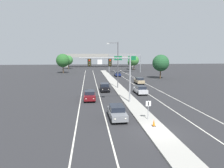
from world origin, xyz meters
TOP-DOWN VIEW (x-y plane):
  - ground_plane at (0.00, 0.00)m, footprint 260.00×260.00m
  - median_island at (0.00, 18.00)m, footprint 2.40×110.00m
  - lane_stripe_oncoming_center at (-4.70, 25.00)m, footprint 0.14×100.00m
  - lane_stripe_receding_center at (4.70, 25.00)m, footprint 0.14×100.00m
  - edge_stripe_left at (-8.00, 25.00)m, footprint 0.14×100.00m
  - edge_stripe_right at (8.00, 25.00)m, footprint 0.14×100.00m
  - overhead_signal_mast at (-2.79, 12.06)m, footprint 7.84×0.44m
  - median_sign_post at (0.09, 3.45)m, footprint 0.60×0.10m
  - street_lamp_median at (-0.40, 25.54)m, footprint 2.58×0.28m
  - car_oncoming_grey at (-3.36, 4.49)m, footprint 1.89×4.50m
  - car_oncoming_darkred at (-6.48, 14.55)m, footprint 1.82×4.47m
  - car_oncoming_black at (-3.35, 22.51)m, footprint 1.83×4.47m
  - car_receding_silver at (3.21, 18.75)m, footprint 1.87×4.49m
  - car_receding_tan at (6.28, 31.60)m, footprint 1.83×4.47m
  - car_receding_navy at (3.24, 49.31)m, footprint 1.86×4.48m
  - traffic_cone_median_nose at (0.05, 1.27)m, footprint 0.36×0.36m
  - highway_sign_gantry at (8.20, 62.58)m, footprint 13.28×0.42m
  - overpass_bridge at (0.00, 100.85)m, footprint 42.40×6.40m
  - tree_far_left_b at (-16.66, 63.29)m, footprint 5.27×5.27m
  - tree_far_right_a at (15.52, 41.55)m, footprint 5.10×5.10m
  - tree_far_right_c at (14.64, 80.17)m, footprint 3.66×3.66m
  - tree_far_right_b at (15.12, 76.31)m, footprint 4.72×4.72m
  - tree_far_left_c at (-16.77, 85.72)m, footprint 4.75×4.75m

SIDE VIEW (x-z plane):
  - ground_plane at x=0.00m, z-range 0.00..0.00m
  - lane_stripe_oncoming_center at x=-4.70m, z-range 0.00..0.01m
  - lane_stripe_receding_center at x=4.70m, z-range 0.00..0.01m
  - edge_stripe_left at x=-8.00m, z-range 0.00..0.01m
  - edge_stripe_right at x=8.00m, z-range 0.00..0.01m
  - median_island at x=0.00m, z-range 0.00..0.15m
  - traffic_cone_median_nose at x=0.05m, z-range 0.14..0.88m
  - car_oncoming_grey at x=-3.36m, z-range 0.03..1.61m
  - car_oncoming_darkred at x=-6.48m, z-range 0.03..1.61m
  - car_oncoming_black at x=-3.35m, z-range 0.03..1.61m
  - car_receding_silver at x=3.21m, z-range 0.03..1.61m
  - car_receding_tan at x=6.28m, z-range 0.03..1.61m
  - car_receding_navy at x=3.24m, z-range 0.03..1.61m
  - median_sign_post at x=0.09m, z-range 0.49..2.69m
  - tree_far_right_c at x=14.64m, z-range 0.80..6.10m
  - tree_far_right_b at x=15.12m, z-range 1.04..7.87m
  - tree_far_left_c at x=-16.77m, z-range 1.05..7.92m
  - tree_far_right_a at x=15.52m, z-range 1.13..8.51m
  - tree_far_left_b at x=-16.66m, z-range 1.17..8.80m
  - overhead_signal_mast at x=-2.79m, z-range 1.76..8.96m
  - overpass_bridge at x=0.00m, z-range 1.96..9.61m
  - street_lamp_median at x=-0.40m, z-range 0.79..10.79m
  - highway_sign_gantry at x=8.20m, z-range 2.41..9.91m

